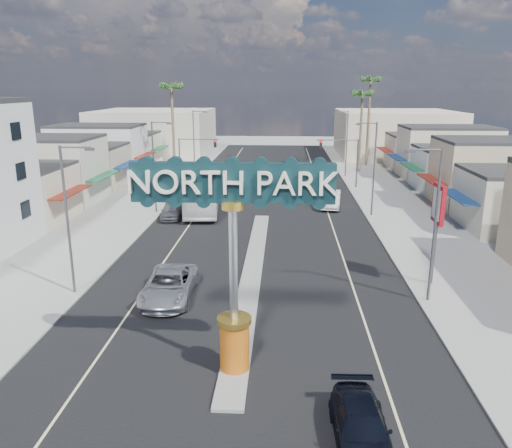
# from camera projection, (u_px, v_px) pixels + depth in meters

# --- Properties ---
(ground) EXTENTS (160.00, 160.00, 0.00)m
(ground) POSITION_uv_depth(u_px,v_px,m) (263.00, 215.00, 49.12)
(ground) COLOR gray
(ground) RESTS_ON ground
(road) EXTENTS (20.00, 120.00, 0.01)m
(road) POSITION_uv_depth(u_px,v_px,m) (263.00, 215.00, 49.12)
(road) COLOR black
(road) RESTS_ON ground
(median_island) EXTENTS (1.30, 30.00, 0.16)m
(median_island) POSITION_uv_depth(u_px,v_px,m) (252.00, 272.00, 33.70)
(median_island) COLOR gray
(median_island) RESTS_ON ground
(sidewalk_left) EXTENTS (8.00, 120.00, 0.12)m
(sidewalk_left) POSITION_uv_depth(u_px,v_px,m) (123.00, 212.00, 49.87)
(sidewalk_left) COLOR gray
(sidewalk_left) RESTS_ON ground
(sidewalk_right) EXTENTS (8.00, 120.00, 0.12)m
(sidewalk_right) POSITION_uv_depth(u_px,v_px,m) (407.00, 216.00, 48.34)
(sidewalk_right) COLOR gray
(sidewalk_right) RESTS_ON ground
(storefront_row_left) EXTENTS (12.00, 42.00, 6.00)m
(storefront_row_left) POSITION_uv_depth(u_px,v_px,m) (75.00, 163.00, 62.14)
(storefront_row_left) COLOR beige
(storefront_row_left) RESTS_ON ground
(storefront_row_right) EXTENTS (12.00, 42.00, 6.00)m
(storefront_row_right) POSITION_uv_depth(u_px,v_px,m) (468.00, 166.00, 59.52)
(storefront_row_right) COLOR #B7B29E
(storefront_row_right) RESTS_ON ground
(backdrop_far_left) EXTENTS (20.00, 20.00, 8.00)m
(backdrop_far_left) POSITION_uv_depth(u_px,v_px,m) (155.00, 132.00, 92.55)
(backdrop_far_left) COLOR #B7B29E
(backdrop_far_left) RESTS_ON ground
(backdrop_far_right) EXTENTS (20.00, 20.00, 8.00)m
(backdrop_far_right) POSITION_uv_depth(u_px,v_px,m) (395.00, 133.00, 90.15)
(backdrop_far_right) COLOR beige
(backdrop_far_right) RESTS_ON ground
(gateway_sign) EXTENTS (8.20, 1.50, 9.15)m
(gateway_sign) POSITION_uv_depth(u_px,v_px,m) (233.00, 244.00, 20.58)
(gateway_sign) COLOR orange
(gateway_sign) RESTS_ON median_island
(traffic_signal_left) EXTENTS (5.09, 0.45, 6.00)m
(traffic_signal_left) POSITION_uv_depth(u_px,v_px,m) (194.00, 152.00, 61.95)
(traffic_signal_left) COLOR #47474C
(traffic_signal_left) RESTS_ON ground
(traffic_signal_right) EXTENTS (5.09, 0.45, 6.00)m
(traffic_signal_right) POSITION_uv_depth(u_px,v_px,m) (343.00, 154.00, 60.94)
(traffic_signal_right) COLOR #47474C
(traffic_signal_right) RESTS_ON ground
(streetlight_l_near) EXTENTS (2.03, 0.22, 9.00)m
(streetlight_l_near) POSITION_uv_depth(u_px,v_px,m) (69.00, 213.00, 29.09)
(streetlight_l_near) COLOR #47474C
(streetlight_l_near) RESTS_ON ground
(streetlight_l_mid) EXTENTS (2.03, 0.22, 9.00)m
(streetlight_l_mid) POSITION_uv_depth(u_px,v_px,m) (155.00, 163.00, 48.34)
(streetlight_l_mid) COLOR #47474C
(streetlight_l_mid) RESTS_ON ground
(streetlight_l_far) EXTENTS (2.03, 0.22, 9.00)m
(streetlight_l_far) POSITION_uv_depth(u_px,v_px,m) (195.00, 139.00, 69.51)
(streetlight_l_far) COLOR #47474C
(streetlight_l_far) RESTS_ON ground
(streetlight_r_near) EXTENTS (2.03, 0.22, 9.00)m
(streetlight_r_near) POSITION_uv_depth(u_px,v_px,m) (433.00, 218.00, 27.95)
(streetlight_r_near) COLOR #47474C
(streetlight_r_near) RESTS_ON ground
(streetlight_r_mid) EXTENTS (2.03, 0.22, 9.00)m
(streetlight_r_mid) POSITION_uv_depth(u_px,v_px,m) (373.00, 164.00, 47.20)
(streetlight_r_mid) COLOR #47474C
(streetlight_r_mid) RESTS_ON ground
(streetlight_r_far) EXTENTS (2.03, 0.22, 9.00)m
(streetlight_r_far) POSITION_uv_depth(u_px,v_px,m) (346.00, 140.00, 68.37)
(streetlight_r_far) COLOR #47474C
(streetlight_r_far) RESTS_ON ground
(palm_left_far) EXTENTS (2.60, 2.60, 13.10)m
(palm_left_far) POSITION_uv_depth(u_px,v_px,m) (172.00, 92.00, 66.00)
(palm_left_far) COLOR brown
(palm_left_far) RESTS_ON ground
(palm_right_mid) EXTENTS (2.60, 2.60, 12.10)m
(palm_right_mid) POSITION_uv_depth(u_px,v_px,m) (362.00, 98.00, 70.60)
(palm_right_mid) COLOR brown
(palm_right_mid) RESTS_ON ground
(palm_right_far) EXTENTS (2.60, 2.60, 14.10)m
(palm_right_far) POSITION_uv_depth(u_px,v_px,m) (370.00, 85.00, 75.79)
(palm_right_far) COLOR brown
(palm_right_far) RESTS_ON ground
(suv_left) EXTENTS (2.98, 6.17, 1.69)m
(suv_left) POSITION_uv_depth(u_px,v_px,m) (169.00, 285.00, 29.53)
(suv_left) COLOR #B7B7BC
(suv_left) RESTS_ON ground
(suv_right) EXTENTS (2.04, 4.81, 1.38)m
(suv_right) POSITION_uv_depth(u_px,v_px,m) (361.00, 428.00, 17.44)
(suv_right) COLOR black
(suv_right) RESTS_ON ground
(car_parked_left) EXTENTS (2.32, 4.60, 1.50)m
(car_parked_left) POSITION_uv_depth(u_px,v_px,m) (171.00, 211.00, 47.61)
(car_parked_left) COLOR slate
(car_parked_left) RESTS_ON ground
(car_parked_right) EXTENTS (2.51, 5.51, 1.75)m
(car_parked_right) POSITION_uv_depth(u_px,v_px,m) (331.00, 199.00, 51.86)
(car_parked_right) COLOR silver
(car_parked_right) RESTS_ON ground
(city_bus) EXTENTS (4.47, 13.36, 3.65)m
(city_bus) POSITION_uv_depth(u_px,v_px,m) (203.00, 191.00, 51.04)
(city_bus) COLOR silver
(city_bus) RESTS_ON ground
(bank_pylon_sign) EXTENTS (0.31, 2.00, 6.37)m
(bank_pylon_sign) POSITION_uv_depth(u_px,v_px,m) (438.00, 210.00, 30.47)
(bank_pylon_sign) COLOR #47474C
(bank_pylon_sign) RESTS_ON sidewalk_right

